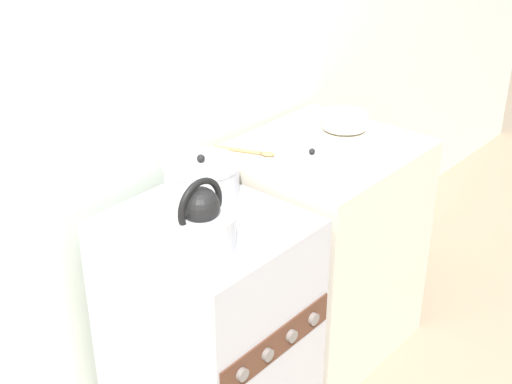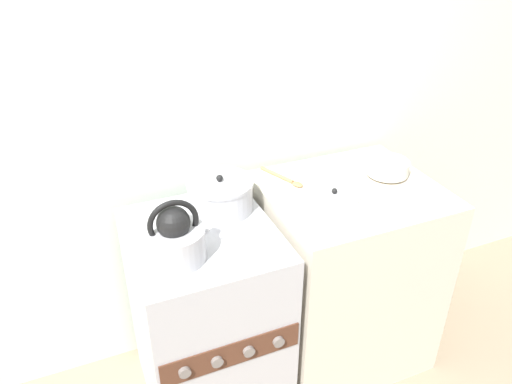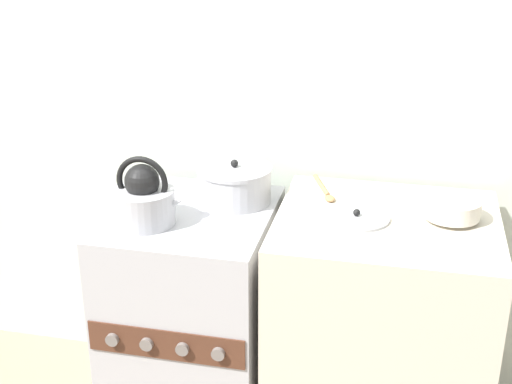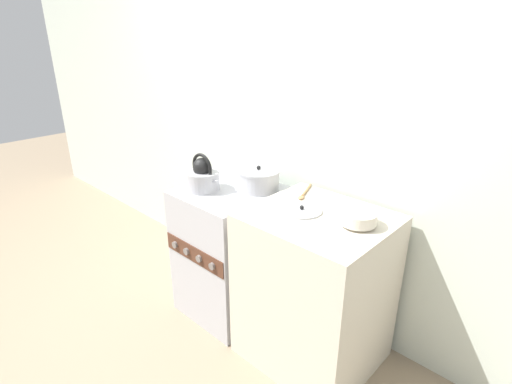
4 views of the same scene
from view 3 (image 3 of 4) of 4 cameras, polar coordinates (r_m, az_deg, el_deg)
wall_back at (r=2.74m, az=-2.96°, el=8.69°), size 7.00×0.06×2.50m
stove at (r=2.70m, az=-4.94°, el=-10.27°), size 0.56×0.64×0.89m
counter at (r=2.61m, az=9.77°, el=-11.41°), size 0.73×0.65×0.93m
kettle at (r=2.40m, az=-8.95°, el=-0.57°), size 0.26×0.21×0.24m
cooking_pot at (r=2.55m, az=-1.72°, el=0.66°), size 0.27×0.27×0.16m
enamel_bowl at (r=2.41m, az=15.42°, el=-1.24°), size 0.18×0.18×0.07m
loose_pot_lid at (r=2.37m, az=8.03°, el=-2.00°), size 0.22×0.22×0.03m
wooden_spoon at (r=2.56m, az=5.51°, el=0.15°), size 0.11×0.24×0.02m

